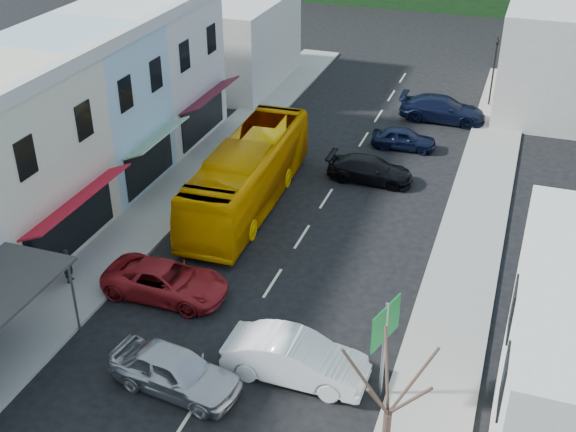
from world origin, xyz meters
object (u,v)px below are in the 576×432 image
object	(u,v)px
direction_sign	(383,352)
pedestrian_left	(68,264)
car_white	(296,361)
traffic_signal	(493,73)
car_silver	(175,373)
car_red	(166,281)
street_tree	(388,414)
bus	(248,177)

from	to	relation	value
direction_sign	pedestrian_left	bearing A→B (deg)	-172.17
car_white	traffic_signal	size ratio (longest dim) A/B	0.93
car_silver	traffic_signal	size ratio (longest dim) A/B	0.93
car_red	direction_sign	size ratio (longest dim) A/B	1.17
car_white	traffic_signal	world-z (taller)	traffic_signal
car_white	street_tree	world-z (taller)	street_tree
car_white	direction_sign	world-z (taller)	direction_sign
pedestrian_left	car_silver	bearing A→B (deg)	-133.16
car_silver	pedestrian_left	xyz separation A→B (m)	(-7.07, 4.20, 0.30)
bus	car_silver	world-z (taller)	bus
direction_sign	traffic_signal	world-z (taller)	traffic_signal
pedestrian_left	street_tree	xyz separation A→B (m)	(14.75, -6.18, 2.19)
pedestrian_left	bus	bearing A→B (deg)	-38.95
street_tree	direction_sign	bearing A→B (deg)	103.15
car_silver	car_white	world-z (taller)	same
car_white	street_tree	bearing A→B (deg)	-134.19
bus	street_tree	bearing A→B (deg)	-58.09
bus	direction_sign	size ratio (longest dim) A/B	2.95
direction_sign	traffic_signal	distance (m)	29.23
bus	car_white	bearing A→B (deg)	-62.97
car_white	direction_sign	xyz separation A→B (m)	(3.04, 0.03, 1.27)
bus	pedestrian_left	bearing A→B (deg)	-118.64
car_red	bus	bearing A→B (deg)	-1.85
pedestrian_left	street_tree	distance (m)	16.14
car_white	traffic_signal	xyz separation A→B (m)	(3.84, 29.25, 1.66)
car_silver	direction_sign	xyz separation A→B (m)	(6.76, 1.94, 1.27)
direction_sign	street_tree	xyz separation A→B (m)	(0.92, -3.92, 1.22)
car_silver	traffic_signal	world-z (taller)	traffic_signal
direction_sign	street_tree	world-z (taller)	street_tree
car_red	direction_sign	world-z (taller)	direction_sign
street_tree	car_white	bearing A→B (deg)	135.52
bus	direction_sign	distance (m)	14.65
bus	car_white	distance (m)	12.96
car_silver	pedestrian_left	bearing A→B (deg)	66.72
car_white	direction_sign	distance (m)	3.30
car_silver	direction_sign	bearing A→B (deg)	-66.61
pedestrian_left	street_tree	bearing A→B (deg)	-125.20
car_silver	street_tree	bearing A→B (deg)	-97.05
car_silver	car_red	xyz separation A→B (m)	(-2.85, 4.80, 0.00)
car_red	traffic_signal	distance (m)	28.39
car_silver	car_red	distance (m)	5.58
traffic_signal	car_silver	bearing A→B (deg)	84.37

